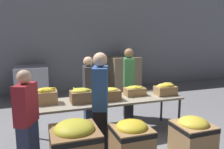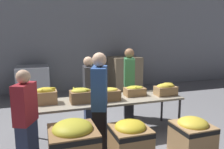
# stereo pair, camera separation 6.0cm
# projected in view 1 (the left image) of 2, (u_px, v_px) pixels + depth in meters

# --- Properties ---
(ground_plane) EXTENTS (30.00, 30.00, 0.00)m
(ground_plane) POSITION_uv_depth(u_px,v_px,m) (109.00, 135.00, 4.50)
(ground_plane) COLOR gray
(wall_back) EXTENTS (16.00, 0.08, 4.00)m
(wall_back) POSITION_uv_depth(u_px,v_px,m) (73.00, 37.00, 8.07)
(wall_back) COLOR #9399A3
(wall_back) RESTS_ON ground_plane
(sorting_table) EXTENTS (2.98, 0.81, 0.77)m
(sorting_table) POSITION_uv_depth(u_px,v_px,m) (109.00, 101.00, 4.38)
(sorting_table) COLOR #9E937F
(sorting_table) RESTS_ON ground_plane
(banana_box_0) EXTENTS (0.41, 0.26, 0.32)m
(banana_box_0) POSITION_uv_depth(u_px,v_px,m) (46.00, 96.00, 4.02)
(banana_box_0) COLOR tan
(banana_box_0) RESTS_ON sorting_table
(banana_box_1) EXTENTS (0.40, 0.34, 0.28)m
(banana_box_1) POSITION_uv_depth(u_px,v_px,m) (81.00, 95.00, 4.12)
(banana_box_1) COLOR olive
(banana_box_1) RESTS_ON sorting_table
(banana_box_2) EXTENTS (0.42, 0.28, 0.27)m
(banana_box_2) POSITION_uv_depth(u_px,v_px,m) (109.00, 94.00, 4.26)
(banana_box_2) COLOR olive
(banana_box_2) RESTS_ON sorting_table
(banana_box_3) EXTENTS (0.43, 0.27, 0.23)m
(banana_box_3) POSITION_uv_depth(u_px,v_px,m) (135.00, 91.00, 4.62)
(banana_box_3) COLOR #A37A4C
(banana_box_3) RESTS_ON sorting_table
(banana_box_4) EXTENTS (0.45, 0.27, 0.26)m
(banana_box_4) POSITION_uv_depth(u_px,v_px,m) (165.00, 89.00, 4.66)
(banana_box_4) COLOR tan
(banana_box_4) RESTS_ON sorting_table
(volunteer_0) EXTENTS (0.37, 0.51, 1.73)m
(volunteer_0) POSITION_uv_depth(u_px,v_px,m) (129.00, 84.00, 5.31)
(volunteer_0) COLOR black
(volunteer_0) RESTS_ON ground_plane
(volunteer_1) EXTENTS (0.38, 0.52, 1.75)m
(volunteer_1) POSITION_uv_depth(u_px,v_px,m) (101.00, 105.00, 3.64)
(volunteer_1) COLOR black
(volunteer_1) RESTS_ON ground_plane
(volunteer_2) EXTENTS (0.24, 0.44, 1.58)m
(volunteer_2) POSITION_uv_depth(u_px,v_px,m) (89.00, 92.00, 4.84)
(volunteer_2) COLOR #2D3856
(volunteer_2) RESTS_ON ground_plane
(volunteer_3) EXTENTS (0.36, 0.46, 1.53)m
(volunteer_3) POSITION_uv_depth(u_px,v_px,m) (27.00, 121.00, 3.25)
(volunteer_3) COLOR #2D3856
(volunteer_3) RESTS_ON ground_plane
(donation_bin_1) EXTENTS (0.55, 0.55, 0.79)m
(donation_bin_1) POSITION_uv_depth(u_px,v_px,m) (131.00, 144.00, 3.25)
(donation_bin_1) COLOR #A37A4C
(donation_bin_1) RESTS_ON ground_plane
(donation_bin_2) EXTENTS (0.58, 0.58, 0.70)m
(donation_bin_2) POSITION_uv_depth(u_px,v_px,m) (193.00, 136.00, 3.62)
(donation_bin_2) COLOR tan
(donation_bin_2) RESTS_ON ground_plane
(pallet_stack_0) EXTENTS (1.11, 1.11, 1.29)m
(pallet_stack_0) POSITION_uv_depth(u_px,v_px,m) (123.00, 75.00, 8.06)
(pallet_stack_0) COLOR olive
(pallet_stack_0) RESTS_ON ground_plane
(pallet_stack_1) EXTENTS (1.09, 1.09, 1.06)m
(pallet_stack_1) POSITION_uv_depth(u_px,v_px,m) (32.00, 83.00, 7.14)
(pallet_stack_1) COLOR olive
(pallet_stack_1) RESTS_ON ground_plane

